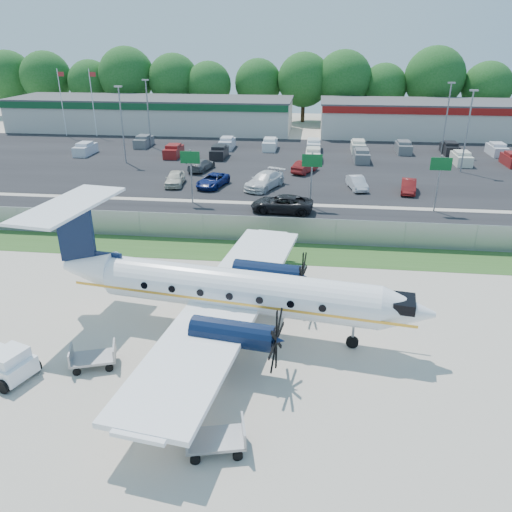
# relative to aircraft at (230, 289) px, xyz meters

# --- Properties ---
(ground) EXTENTS (170.00, 170.00, 0.00)m
(ground) POSITION_rel_aircraft_xyz_m (0.77, -1.35, -2.43)
(ground) COLOR beige
(ground) RESTS_ON ground
(grass_verge) EXTENTS (170.00, 4.00, 0.02)m
(grass_verge) POSITION_rel_aircraft_xyz_m (0.77, 10.65, -2.42)
(grass_verge) COLOR #2D561E
(grass_verge) RESTS_ON ground
(access_road) EXTENTS (170.00, 8.00, 0.02)m
(access_road) POSITION_rel_aircraft_xyz_m (0.77, 17.65, -2.41)
(access_road) COLOR black
(access_road) RESTS_ON ground
(parking_lot) EXTENTS (170.00, 32.00, 0.02)m
(parking_lot) POSITION_rel_aircraft_xyz_m (0.77, 38.65, -2.41)
(parking_lot) COLOR black
(parking_lot) RESTS_ON ground
(perimeter_fence) EXTENTS (120.00, 0.06, 1.99)m
(perimeter_fence) POSITION_rel_aircraft_xyz_m (0.77, 12.65, -1.42)
(perimeter_fence) COLOR gray
(perimeter_fence) RESTS_ON ground
(building_west) EXTENTS (46.40, 12.40, 5.24)m
(building_west) POSITION_rel_aircraft_xyz_m (-23.23, 60.63, 0.21)
(building_west) COLOR beige
(building_west) RESTS_ON ground
(building_east) EXTENTS (44.40, 12.40, 5.24)m
(building_east) POSITION_rel_aircraft_xyz_m (26.77, 60.63, 0.21)
(building_east) COLOR beige
(building_east) RESTS_ON ground
(sign_left) EXTENTS (1.80, 0.26, 5.00)m
(sign_left) POSITION_rel_aircraft_xyz_m (-7.23, 21.56, 1.19)
(sign_left) COLOR gray
(sign_left) RESTS_ON ground
(sign_mid) EXTENTS (1.80, 0.26, 5.00)m
(sign_mid) POSITION_rel_aircraft_xyz_m (3.77, 21.56, 1.19)
(sign_mid) COLOR gray
(sign_mid) RESTS_ON ground
(sign_right) EXTENTS (1.80, 0.26, 5.00)m
(sign_right) POSITION_rel_aircraft_xyz_m (14.77, 21.56, 1.19)
(sign_right) COLOR gray
(sign_right) RESTS_ON ground
(flagpole_west) EXTENTS (1.06, 0.12, 10.00)m
(flagpole_west) POSITION_rel_aircraft_xyz_m (-35.16, 53.65, 3.22)
(flagpole_west) COLOR white
(flagpole_west) RESTS_ON ground
(flagpole_east) EXTENTS (1.06, 0.12, 10.00)m
(flagpole_east) POSITION_rel_aircraft_xyz_m (-30.16, 53.65, 3.22)
(flagpole_east) COLOR white
(flagpole_east) RESTS_ON ground
(light_pole_nw) EXTENTS (0.90, 0.35, 9.09)m
(light_pole_nw) POSITION_rel_aircraft_xyz_m (-19.23, 36.65, 2.81)
(light_pole_nw) COLOR gray
(light_pole_nw) RESTS_ON ground
(light_pole_ne) EXTENTS (0.90, 0.35, 9.09)m
(light_pole_ne) POSITION_rel_aircraft_xyz_m (20.77, 36.65, 2.81)
(light_pole_ne) COLOR gray
(light_pole_ne) RESTS_ON ground
(light_pole_sw) EXTENTS (0.90, 0.35, 9.09)m
(light_pole_sw) POSITION_rel_aircraft_xyz_m (-19.23, 46.65, 2.81)
(light_pole_sw) COLOR gray
(light_pole_sw) RESTS_ON ground
(light_pole_se) EXTENTS (0.90, 0.35, 9.09)m
(light_pole_se) POSITION_rel_aircraft_xyz_m (20.77, 46.65, 2.81)
(light_pole_se) COLOR gray
(light_pole_se) RESTS_ON ground
(tree_line) EXTENTS (112.00, 6.00, 14.00)m
(tree_line) POSITION_rel_aircraft_xyz_m (0.77, 72.65, -2.43)
(tree_line) COLOR #174F17
(tree_line) RESTS_ON ground
(aircraft) EXTENTS (20.52, 20.16, 6.28)m
(aircraft) POSITION_rel_aircraft_xyz_m (0.00, 0.00, 0.00)
(aircraft) COLOR white
(aircraft) RESTS_ON ground
(pushback_tug) EXTENTS (3.14, 2.72, 1.48)m
(pushback_tug) POSITION_rel_aircraft_xyz_m (-9.54, -5.09, -1.72)
(pushback_tug) COLOR white
(pushback_tug) RESTS_ON ground
(baggage_cart_near) EXTENTS (2.45, 1.80, 1.16)m
(baggage_cart_near) POSITION_rel_aircraft_xyz_m (0.78, -8.35, -1.89)
(baggage_cart_near) COLOR gray
(baggage_cart_near) RESTS_ON ground
(baggage_cart_far) EXTENTS (2.34, 1.82, 1.08)m
(baggage_cart_far) POSITION_rel_aircraft_xyz_m (-5.90, -3.89, -1.92)
(baggage_cart_far) COLOR gray
(baggage_cart_far) RESTS_ON ground
(cone_nose) EXTENTS (0.43, 0.43, 0.61)m
(cone_nose) POSITION_rel_aircraft_xyz_m (8.44, 2.74, -2.14)
(cone_nose) COLOR orange
(cone_nose) RESTS_ON ground
(cone_port_wing) EXTENTS (0.37, 0.37, 0.53)m
(cone_port_wing) POSITION_rel_aircraft_xyz_m (-1.66, -7.19, -2.18)
(cone_port_wing) COLOR orange
(cone_port_wing) RESTS_ON ground
(cone_starboard_wing) EXTENTS (0.41, 0.41, 0.59)m
(cone_starboard_wing) POSITION_rel_aircraft_xyz_m (2.38, 7.23, -2.15)
(cone_starboard_wing) COLOR orange
(cone_starboard_wing) RESTS_ON ground
(road_car_west) EXTENTS (4.62, 2.55, 1.49)m
(road_car_west) POSITION_rel_aircraft_xyz_m (-17.43, 15.37, -2.43)
(road_car_west) COLOR black
(road_car_west) RESTS_ON ground
(road_car_mid) EXTENTS (5.67, 2.97, 1.52)m
(road_car_mid) POSITION_rel_aircraft_xyz_m (1.28, 19.84, -2.43)
(road_car_mid) COLOR black
(road_car_mid) RESTS_ON ground
(parked_car_a) EXTENTS (2.14, 4.46, 1.47)m
(parked_car_a) POSITION_rel_aircraft_xyz_m (-10.44, 27.33, -2.43)
(parked_car_a) COLOR beige
(parked_car_a) RESTS_ON ground
(parked_car_b) EXTENTS (3.22, 5.13, 1.32)m
(parked_car_b) POSITION_rel_aircraft_xyz_m (-6.40, 27.23, -2.43)
(parked_car_b) COLOR navy
(parked_car_b) RESTS_ON ground
(parked_car_c) EXTENTS (4.33, 6.11, 1.64)m
(parked_car_c) POSITION_rel_aircraft_xyz_m (-1.01, 27.29, -2.43)
(parked_car_c) COLOR silver
(parked_car_c) RESTS_ON ground
(parked_car_d) EXTENTS (2.17, 4.18, 1.31)m
(parked_car_d) POSITION_rel_aircraft_xyz_m (8.39, 28.07, -2.43)
(parked_car_d) COLOR silver
(parked_car_d) RESTS_ON ground
(parked_car_e) EXTENTS (2.02, 4.19, 1.32)m
(parked_car_e) POSITION_rel_aircraft_xyz_m (13.41, 27.38, -2.43)
(parked_car_e) COLOR maroon
(parked_car_e) RESTS_ON ground
(parked_car_f) EXTENTS (2.83, 5.03, 1.37)m
(parked_car_f) POSITION_rel_aircraft_xyz_m (-9.11, 33.95, -2.43)
(parked_car_f) COLOR #595B5E
(parked_car_f) RESTS_ON ground
(parked_car_g) EXTENTS (3.13, 4.47, 1.40)m
(parked_car_g) POSITION_rel_aircraft_xyz_m (2.91, 34.28, -2.43)
(parked_car_g) COLOR maroon
(parked_car_g) RESTS_ON ground
(far_parking_rows) EXTENTS (56.00, 10.00, 1.60)m
(far_parking_rows) POSITION_rel_aircraft_xyz_m (0.77, 43.65, -2.43)
(far_parking_rows) COLOR gray
(far_parking_rows) RESTS_ON ground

